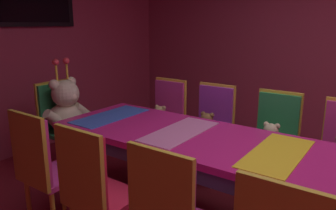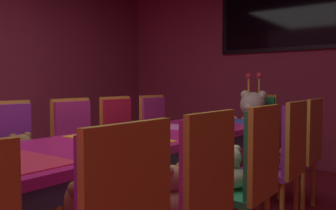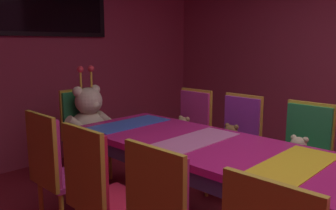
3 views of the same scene
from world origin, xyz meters
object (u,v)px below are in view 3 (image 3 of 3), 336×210
chair_left_5 (53,163)px  chair_right_3 (305,148)px  chair_right_4 (238,135)px  chair_right_5 (192,125)px  king_teddy_bear (90,117)px  teddy_right_3 (297,154)px  banquet_table (294,177)px  chair_left_4 (95,185)px  teddy_right_4 (230,140)px  teddy_right_5 (183,130)px  throne_chair (82,125)px

chair_left_5 → chair_right_3: bearing=-36.0°
chair_right_4 → chair_right_5: 0.58m
king_teddy_bear → teddy_right_3: bearing=19.7°
chair_right_5 → banquet_table: bearing=61.7°
chair_left_4 → teddy_right_4: chair_left_4 is taller
teddy_right_3 → teddy_right_5: teddy_right_3 is taller
chair_left_5 → chair_right_4: bearing=-18.8°
chair_right_4 → throne_chair: same height
banquet_table → teddy_right_4: 1.16m
chair_left_5 → teddy_right_3: size_ratio=3.45×
king_teddy_bear → throne_chair: bearing=180.0°
banquet_table → teddy_right_4: (0.69, 0.92, -0.09)m
teddy_right_4 → chair_right_4: bearing=180.0°
chair_left_5 → chair_right_5: 1.64m
throne_chair → chair_right_5: bearing=42.2°
chair_left_5 → chair_right_3: size_ratio=1.00×
teddy_right_5 → chair_right_3: bearing=98.2°
teddy_right_4 → throne_chair: throne_chair is taller
chair_right_3 → chair_left_5: bearing=-36.0°
chair_left_5 → chair_left_4: bearing=-91.8°
teddy_right_5 → throne_chair: throne_chair is taller
king_teddy_bear → teddy_right_5: bearing=42.5°
throne_chair → king_teddy_bear: bearing=-0.0°
teddy_right_5 → chair_left_5: bearing=0.5°
teddy_right_5 → throne_chair: (-0.67, 0.89, 0.03)m
teddy_right_4 → teddy_right_5: 0.58m
banquet_table → chair_right_4: size_ratio=3.76×
teddy_right_4 → king_teddy_bear: king_teddy_bear is taller
teddy_right_3 → teddy_right_4: size_ratio=1.01×
chair_right_4 → teddy_right_3: bearing=78.8°
banquet_table → throne_chair: 2.40m
chair_right_3 → throne_chair: bearing=-68.3°
teddy_right_3 → chair_right_5: (0.11, 1.23, 0.02)m
chair_left_4 → chair_right_4: bearing=0.3°
banquet_table → chair_right_5: (0.81, 1.50, -0.06)m
chair_right_5 → throne_chair: 1.21m
banquet_table → chair_right_4: bearing=48.0°
chair_right_3 → king_teddy_bear: bearing=-66.7°
chair_right_3 → chair_right_5: same height
banquet_table → chair_left_5: bearing=119.1°
chair_left_4 → chair_right_3: size_ratio=1.00×
chair_right_5 → throne_chair: bearing=-47.8°
chair_left_5 → chair_right_4: (1.66, -0.56, 0.00)m
banquet_table → chair_left_4: bearing=132.8°
chair_left_4 → throne_chair: 1.71m
chair_right_3 → teddy_right_3: 0.14m
chair_right_5 → throne_chair: (-0.81, 0.89, 0.00)m
teddy_right_4 → king_teddy_bear: (-0.69, 1.31, 0.14)m
teddy_right_5 → king_teddy_bear: (-0.67, 0.73, 0.14)m
banquet_table → king_teddy_bear: king_teddy_bear is taller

